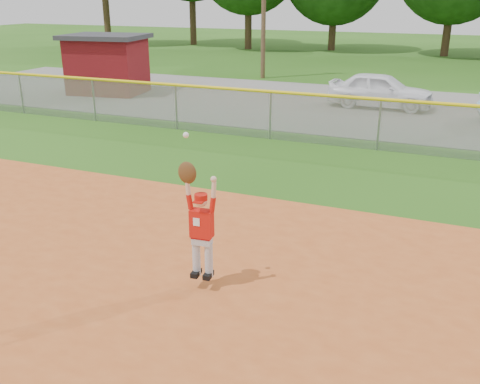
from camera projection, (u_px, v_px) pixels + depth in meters
ground at (255, 343)px, 7.07m from camera, size 120.00×120.00×0.00m
parking_strip at (401, 111)px, 20.91m from camera, size 44.00×10.00×0.03m
car_white_a at (380, 90)px, 21.17m from camera, size 4.11×1.74×1.39m
utility_shed at (107, 64)px, 24.08m from camera, size 3.85×3.19×2.62m
outfield_fence at (379, 121)px, 15.41m from camera, size 40.06×0.10×1.55m
ballplayer at (200, 222)px, 7.97m from camera, size 0.61×0.27×2.26m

